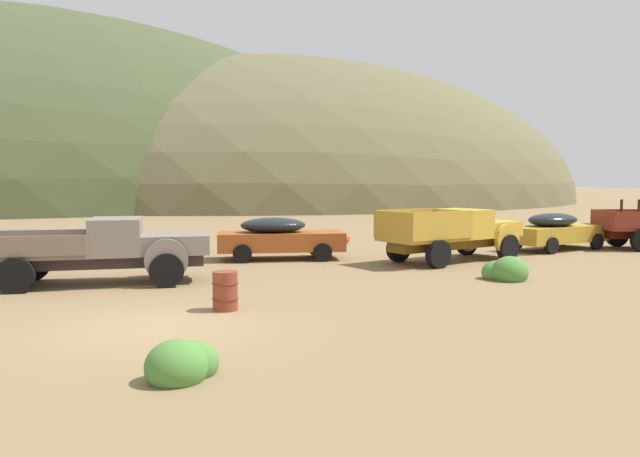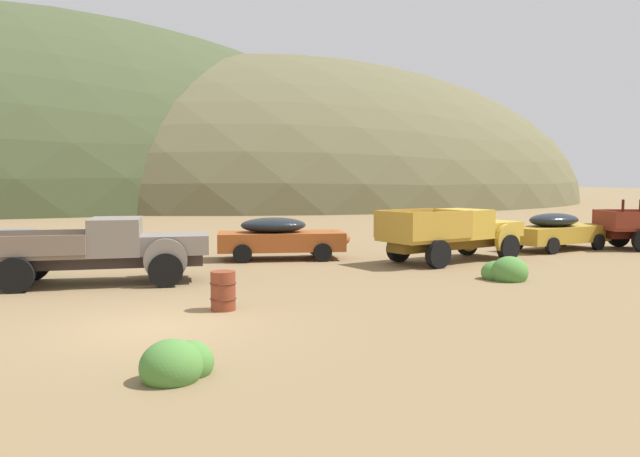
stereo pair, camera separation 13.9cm
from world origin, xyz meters
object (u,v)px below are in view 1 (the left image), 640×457
(car_oxide_orange, at_px, (284,237))
(oil_drum_by_truck, at_px, (225,291))
(truck_faded_yellow, at_px, (460,233))
(car_mustard, at_px, (559,230))
(truck_primer_gray, at_px, (114,249))

(car_oxide_orange, height_order, oil_drum_by_truck, car_oxide_orange)
(truck_faded_yellow, bearing_deg, oil_drum_by_truck, -164.58)
(car_oxide_orange, xyz_separation_m, oil_drum_by_truck, (-4.04, -8.19, -0.37))
(truck_faded_yellow, xyz_separation_m, oil_drum_by_truck, (-9.99, -5.52, -0.56))
(car_oxide_orange, relative_size, truck_faded_yellow, 0.85)
(car_mustard, relative_size, oil_drum_by_truck, 5.76)
(truck_primer_gray, relative_size, car_mustard, 1.26)
(car_oxide_orange, xyz_separation_m, truck_faded_yellow, (5.95, -2.67, 0.19))
(truck_primer_gray, xyz_separation_m, car_oxide_orange, (6.24, 3.40, -0.18))
(truck_primer_gray, relative_size, oil_drum_by_truck, 7.24)
(truck_faded_yellow, height_order, oil_drum_by_truck, truck_faded_yellow)
(truck_faded_yellow, relative_size, car_mustard, 1.18)
(truck_faded_yellow, bearing_deg, car_oxide_orange, 142.33)
(car_oxide_orange, height_order, car_mustard, same)
(truck_primer_gray, xyz_separation_m, car_mustard, (18.08, 2.22, -0.18))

